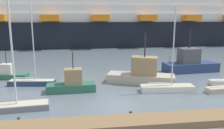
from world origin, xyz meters
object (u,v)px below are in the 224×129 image
Objects in this scene: sailboat_0 at (32,81)px; fishing_boat_2 at (9,74)px; fishing_boat_0 at (72,84)px; channel_buoy_1 at (169,64)px; sailboat_4 at (10,104)px; fishing_boat_3 at (142,74)px; cruise_ship at (137,18)px; channel_buoy_0 at (146,72)px; fishing_boat_1 at (190,64)px; sailboat_3 at (167,87)px.

sailboat_0 is 1.97× the size of fishing_boat_2.
fishing_boat_0 is 21.02m from channel_buoy_1.
sailboat_4 is 16.53m from fishing_boat_3.
fishing_boat_2 is 0.04× the size of cruise_ship.
fishing_boat_3 is 5.19× the size of channel_buoy_1.
sailboat_0 reaches higher than fishing_boat_0.
sailboat_4 is at bearing -143.59° from channel_buoy_0.
cruise_ship reaches higher than channel_buoy_1.
channel_buoy_1 is (22.58, 17.40, -0.26)m from sailboat_4.
fishing_boat_0 is 13.49m from channel_buoy_0.
sailboat_0 is 5.47m from fishing_boat_2.
channel_buoy_1 is at bearing 33.07° from sailboat_4.
cruise_ship is (2.40, 34.22, 7.89)m from channel_buoy_1.
sailboat_4 reaches higher than fishing_boat_1.
channel_buoy_1 is at bearing 71.58° from fishing_boat_3.
sailboat_3 reaches higher than channel_buoy_1.
fishing_boat_1 reaches higher than fishing_boat_3.
fishing_boat_1 is (24.15, 12.76, 0.67)m from sailboat_4.
fishing_boat_1 is 39.49m from cruise_ship.
fishing_boat_1 is (23.76, 4.37, 0.76)m from sailboat_0.
fishing_boat_2 is at bearing 143.92° from sailboat_0.
channel_buoy_1 reaches higher than channel_buoy_0.
fishing_boat_3 is at bearing 25.08° from fishing_boat_1.
fishing_boat_2 is at bearing -179.20° from channel_buoy_0.
cruise_ship reaches higher than sailboat_3.
fishing_boat_0 is (-11.25, 1.44, 0.45)m from sailboat_3.
sailboat_4 is at bearing -139.99° from fishing_boat_0.
fishing_boat_0 is 51.00m from cruise_ship.
sailboat_4 is at bearing -142.38° from channel_buoy_1.
sailboat_4 is 20.94m from channel_buoy_0.
sailboat_4 is at bearing -117.01° from cruise_ship.
channel_buoy_0 is (-7.30, -0.33, -0.99)m from fishing_boat_1.
sailboat_3 is at bearing -100.78° from cruise_ship.
channel_buoy_1 is (-1.57, 4.64, -0.94)m from fishing_boat_1.
fishing_boat_3 is at bearing 22.08° from sailboat_4.
fishing_boat_2 is at bearing -3.34° from fishing_boat_1.
sailboat_4 is at bearing -163.70° from sailboat_3.
fishing_boat_1 is 10.80m from fishing_boat_3.
fishing_boat_0 is 0.04× the size of cruise_ship.
cruise_ship is (24.59, 43.24, 7.72)m from sailboat_0.
sailboat_3 is 1.07× the size of fishing_boat_3.
fishing_boat_0 is at bearing 177.04° from sailboat_3.
sailboat_0 is 0.08× the size of cruise_ship.
sailboat_3 is 1.10× the size of fishing_boat_1.
fishing_boat_3 is (-2.09, 3.84, 0.75)m from sailboat_3.
fishing_boat_2 is (-3.98, 3.76, 0.18)m from sailboat_0.
sailboat_4 is at bearing -133.77° from fishing_boat_3.
sailboat_4 reaches higher than fishing_boat_2.
sailboat_4 is 2.46× the size of fishing_boat_2.
sailboat_4 reaches higher than fishing_boat_0.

